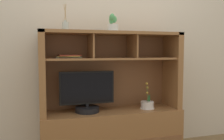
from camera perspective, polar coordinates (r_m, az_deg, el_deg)
name	(u,v)px	position (r m, az deg, el deg)	size (l,w,h in m)	color
back_wall	(106,25)	(2.71, -1.45, 10.61)	(6.00, 0.02, 2.80)	beige
media_console	(112,118)	(2.57, -0.05, -11.39)	(1.45, 0.46, 1.31)	brown
tv_monitor	(87,95)	(2.43, -5.95, -5.97)	(0.55, 0.24, 0.41)	black
potted_orchid	(147,105)	(2.62, 8.40, -8.14)	(0.16, 0.16, 0.29)	beige
magazine_stack_left	(69,56)	(2.42, -10.17, 3.22)	(0.26, 0.23, 0.03)	gray
diffuser_bottle	(65,26)	(2.37, -11.05, 10.32)	(0.06, 0.06, 0.25)	#B2BFB7
potted_succulent	(113,24)	(2.45, 0.16, 10.82)	(0.13, 0.13, 0.18)	silver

